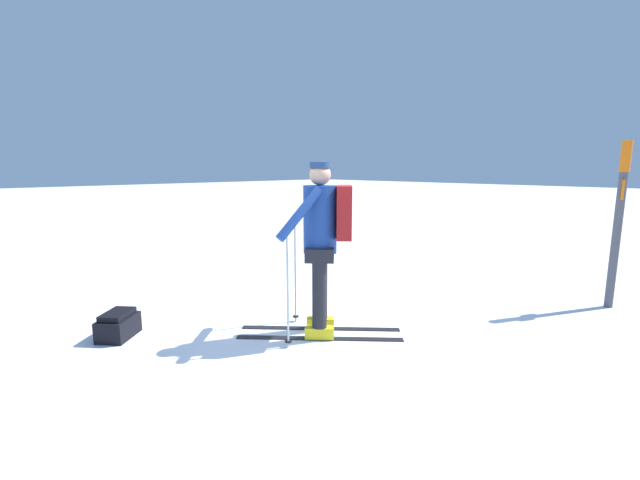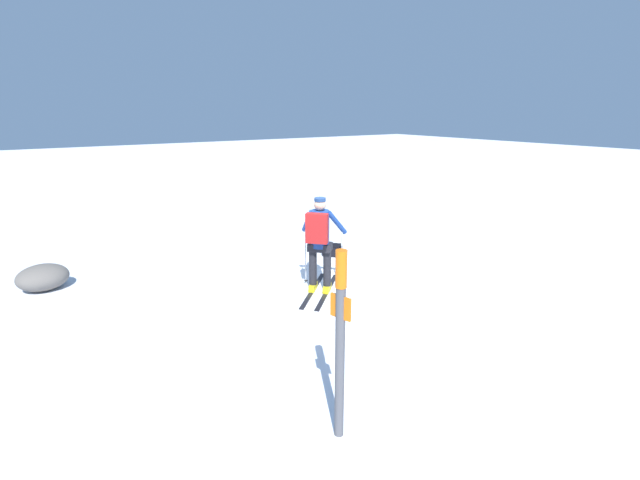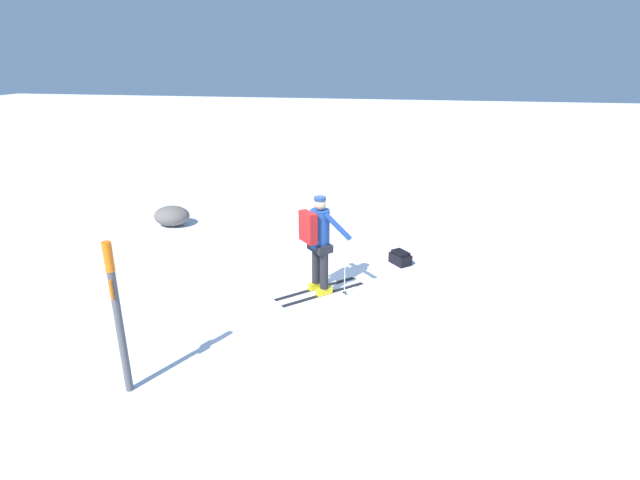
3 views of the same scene
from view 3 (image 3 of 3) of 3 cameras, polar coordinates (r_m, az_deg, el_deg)
The scene contains 5 objects.
ground_plane at distance 9.20m, azimuth 1.61°, elevation -6.22°, with size 80.00×80.00×0.00m, color white.
skier at distance 8.85m, azimuth -0.15°, elevation 0.20°, with size 1.52×1.46×1.82m.
dropped_backpack at distance 10.55m, azimuth 9.17°, elevation -2.04°, with size 0.50×0.52×0.28m.
trail_marker at distance 6.68m, azimuth -22.23°, elevation -7.14°, with size 0.11×0.24×2.09m.
rock_boulder at distance 13.26m, azimuth -16.58°, elevation 2.66°, with size 0.91×0.77×0.50m, color #5B5651.
Camera 3 is at (-1.21, 8.11, 4.17)m, focal length 28.00 mm.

